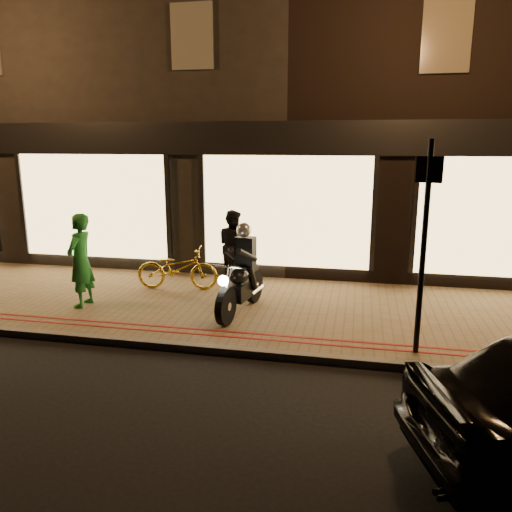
{
  "coord_description": "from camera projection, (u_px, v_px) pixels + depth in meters",
  "views": [
    {
      "loc": [
        1.56,
        -6.58,
        3.09
      ],
      "look_at": [
        -0.21,
        1.85,
        1.1
      ],
      "focal_mm": 35.0,
      "sensor_mm": 36.0,
      "label": 1
    }
  ],
  "objects": [
    {
      "name": "person_green",
      "position": [
        80.0,
        260.0,
        9.04
      ],
      "size": [
        0.43,
        0.63,
        1.71
      ],
      "primitive_type": "imported",
      "rotation": [
        0.0,
        0.0,
        -1.59
      ],
      "color": "#217D2F",
      "rests_on": "sidewalk"
    },
    {
      "name": "building_row",
      "position": [
        312.0,
        101.0,
        14.9
      ],
      "size": [
        48.0,
        10.11,
        8.5
      ],
      "color": "black",
      "rests_on": "ground"
    },
    {
      "name": "sign_post",
      "position": [
        424.0,
        238.0,
        6.83
      ],
      "size": [
        0.34,
        0.13,
        3.0
      ],
      "rotation": [
        0.0,
        0.0,
        -0.3
      ],
      "color": "black",
      "rests_on": "sidewalk"
    },
    {
      "name": "red_kerb_lines",
      "position": [
        252.0,
        336.0,
        7.78
      ],
      "size": [
        50.0,
        0.26,
        0.01
      ],
      "color": "maroon",
      "rests_on": "sidewalk"
    },
    {
      "name": "bicycle_gold",
      "position": [
        177.0,
        268.0,
        10.17
      ],
      "size": [
        1.72,
        0.77,
        0.87
      ],
      "primitive_type": "imported",
      "rotation": [
        0.0,
        0.0,
        1.69
      ],
      "color": "gold",
      "rests_on": "sidewalk"
    },
    {
      "name": "person_dark",
      "position": [
        233.0,
        245.0,
        10.76
      ],
      "size": [
        0.95,
        0.94,
        1.54
      ],
      "primitive_type": "imported",
      "rotation": [
        0.0,
        0.0,
        2.38
      ],
      "color": "black",
      "rests_on": "sidewalk"
    },
    {
      "name": "ground",
      "position": [
        244.0,
        358.0,
        7.28
      ],
      "size": [
        90.0,
        90.0,
        0.0
      ],
      "primitive_type": "plane",
      "color": "black",
      "rests_on": "ground"
    },
    {
      "name": "kerb_stone",
      "position": [
        245.0,
        353.0,
        7.32
      ],
      "size": [
        50.0,
        0.14,
        0.12
      ],
      "primitive_type": "cube",
      "color": "#59544C",
      "rests_on": "ground"
    },
    {
      "name": "sidewalk",
      "position": [
        269.0,
        310.0,
        9.18
      ],
      "size": [
        50.0,
        4.0,
        0.12
      ],
      "primitive_type": "cube",
      "color": "brown",
      "rests_on": "ground"
    },
    {
      "name": "motorcycle",
      "position": [
        242.0,
        278.0,
        8.76
      ],
      "size": [
        0.66,
        1.94,
        1.59
      ],
      "rotation": [
        0.0,
        0.0,
        -0.16
      ],
      "color": "black",
      "rests_on": "sidewalk"
    }
  ]
}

